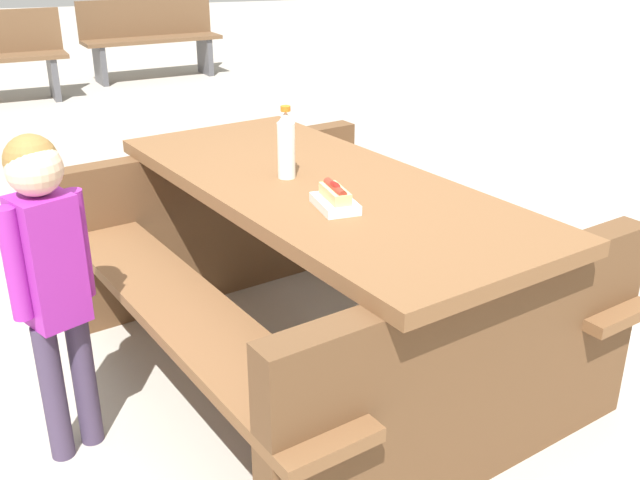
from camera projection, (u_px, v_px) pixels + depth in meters
ground_plane at (320, 364)px, 2.84m from camera, size 30.00×30.00×0.00m
picnic_table at (320, 260)px, 2.67m from camera, size 2.13×1.86×0.75m
soda_bottle at (286, 145)px, 2.53m from camera, size 0.06×0.06×0.26m
hotdog_tray at (335, 199)px, 2.28m from camera, size 0.18×0.12×0.08m
child_in_coat at (49, 261)px, 2.13m from camera, size 0.21×0.23×1.05m
park_bench_near at (151, 37)px, 8.08m from camera, size 0.71×1.55×0.85m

